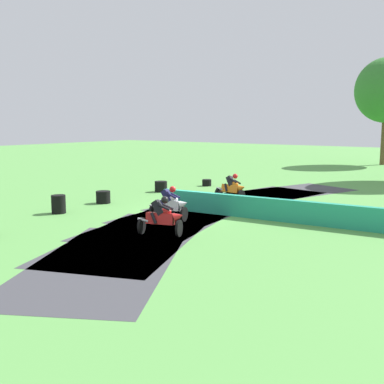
% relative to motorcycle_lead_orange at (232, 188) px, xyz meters
% --- Properties ---
extents(ground_plane, '(120.00, 120.00, 0.00)m').
position_rel_motorcycle_lead_orange_xyz_m(ground_plane, '(0.14, -3.62, -0.64)').
color(ground_plane, '#569947').
extents(track_asphalt, '(8.10, 24.19, 0.01)m').
position_rel_motorcycle_lead_orange_xyz_m(track_asphalt, '(0.91, -3.56, -0.64)').
color(track_asphalt, '#3D3D42').
rests_on(track_asphalt, ground).
extents(safety_barrier, '(13.43, 1.36, 0.90)m').
position_rel_motorcycle_lead_orange_xyz_m(safety_barrier, '(5.36, -3.21, -0.19)').
color(safety_barrier, '#239375').
rests_on(safety_barrier, ground).
extents(motorcycle_lead_orange, '(1.70, 0.86, 1.43)m').
position_rel_motorcycle_lead_orange_xyz_m(motorcycle_lead_orange, '(0.00, 0.00, 0.00)').
color(motorcycle_lead_orange, black).
rests_on(motorcycle_lead_orange, ground).
extents(motorcycle_chase_white, '(1.68, 0.97, 1.42)m').
position_rel_motorcycle_lead_orange_xyz_m(motorcycle_chase_white, '(0.47, -5.68, 0.02)').
color(motorcycle_chase_white, black).
rests_on(motorcycle_chase_white, ground).
extents(motorcycle_trailing_red, '(1.68, 1.11, 1.42)m').
position_rel_motorcycle_lead_orange_xyz_m(motorcycle_trailing_red, '(1.84, -7.88, 0.02)').
color(motorcycle_trailing_red, black).
rests_on(motorcycle_trailing_red, ground).
extents(tire_stack_near, '(0.57, 0.57, 0.40)m').
position_rel_motorcycle_lead_orange_xyz_m(tire_stack_near, '(-4.03, 3.71, -0.44)').
color(tire_stack_near, black).
rests_on(tire_stack_near, ground).
extents(tire_stack_mid_a, '(0.71, 0.71, 0.60)m').
position_rel_motorcycle_lead_orange_xyz_m(tire_stack_mid_a, '(-4.79, 0.13, -0.34)').
color(tire_stack_mid_a, black).
rests_on(tire_stack_mid_a, ground).
extents(tire_stack_mid_b, '(0.69, 0.69, 0.60)m').
position_rel_motorcycle_lead_orange_xyz_m(tire_stack_mid_b, '(-4.68, -4.47, -0.34)').
color(tire_stack_mid_b, black).
rests_on(tire_stack_mid_b, ground).
extents(tire_stack_far, '(0.61, 0.61, 0.80)m').
position_rel_motorcycle_lead_orange_xyz_m(tire_stack_far, '(-4.38, -7.40, -0.24)').
color(tire_stack_far, black).
rests_on(tire_stack_far, ground).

